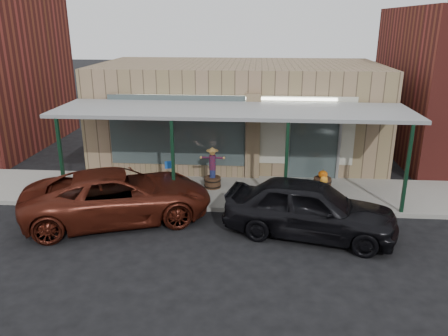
# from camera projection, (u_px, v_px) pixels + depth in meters

# --- Properties ---
(ground) EXTENTS (120.00, 120.00, 0.00)m
(ground) POSITION_uv_depth(u_px,v_px,m) (224.00, 242.00, 12.31)
(ground) COLOR black
(ground) RESTS_ON ground
(sidewalk) EXTENTS (40.00, 3.20, 0.15)m
(sidewalk) POSITION_uv_depth(u_px,v_px,m) (232.00, 192.00, 15.69)
(sidewalk) COLOR gray
(sidewalk) RESTS_ON ground
(storefront) EXTENTS (12.00, 6.25, 4.20)m
(storefront) POSITION_uv_depth(u_px,v_px,m) (238.00, 112.00, 19.36)
(storefront) COLOR #8C6F56
(storefront) RESTS_ON ground
(awning) EXTENTS (12.00, 3.00, 3.04)m
(awning) POSITION_uv_depth(u_px,v_px,m) (232.00, 112.00, 14.72)
(awning) COLOR gray
(awning) RESTS_ON ground
(block_buildings_near) EXTENTS (61.00, 8.00, 8.00)m
(block_buildings_near) POSITION_uv_depth(u_px,v_px,m) (284.00, 71.00, 19.65)
(block_buildings_near) COLOR maroon
(block_buildings_near) RESTS_ON ground
(barrel_scarecrow) EXTENTS (0.92, 0.68, 1.52)m
(barrel_scarecrow) POSITION_uv_depth(u_px,v_px,m) (213.00, 174.00, 15.77)
(barrel_scarecrow) COLOR #46321C
(barrel_scarecrow) RESTS_ON sidewalk
(barrel_pumpkin) EXTENTS (0.69, 0.69, 0.74)m
(barrel_pumpkin) POSITION_uv_depth(u_px,v_px,m) (322.00, 182.00, 15.70)
(barrel_pumpkin) COLOR #46321C
(barrel_pumpkin) RESTS_ON sidewalk
(handicap_sign) EXTENTS (0.25, 0.11, 1.27)m
(handicap_sign) POSITION_uv_depth(u_px,v_px,m) (169.00, 174.00, 14.87)
(handicap_sign) COLOR gray
(handicap_sign) RESTS_ON sidewalk
(parked_sedan) EXTENTS (5.19, 3.02, 1.66)m
(parked_sedan) POSITION_uv_depth(u_px,v_px,m) (310.00, 208.00, 12.48)
(parked_sedan) COLOR black
(parked_sedan) RESTS_ON ground
(car_maroon) EXTENTS (6.23, 4.38, 1.58)m
(car_maroon) POSITION_uv_depth(u_px,v_px,m) (119.00, 196.00, 13.48)
(car_maroon) COLOR #4E1A0F
(car_maroon) RESTS_ON ground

